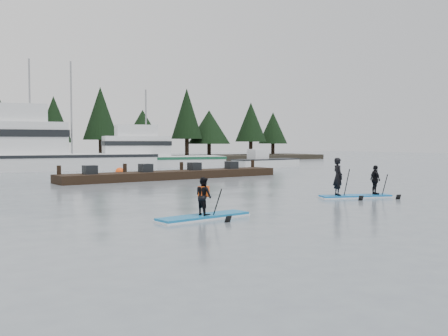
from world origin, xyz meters
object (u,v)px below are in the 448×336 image
floating_dock (174,175)px  paddleboard_solo (204,205)px  paddleboard_duo (355,183)px  fishing_boat_large (35,161)px  fishing_boat_medium (149,162)px

floating_dock → paddleboard_solo: bearing=-116.9°
floating_dock → paddleboard_duo: bearing=-86.7°
fishing_boat_large → paddleboard_duo: size_ratio=6.00×
fishing_boat_large → paddleboard_solo: fishing_boat_large is taller
fishing_boat_medium → paddleboard_solo: (-10.11, -29.13, -0.14)m
fishing_boat_medium → floating_dock: (-3.89, -13.72, -0.30)m
fishing_boat_medium → paddleboard_duo: 27.36m
floating_dock → paddleboard_duo: size_ratio=4.82×
fishing_boat_medium → paddleboard_solo: size_ratio=4.25×
floating_dock → paddleboard_duo: (1.96, -13.58, 0.36)m
fishing_boat_large → paddleboard_solo: size_ratio=5.91×
fishing_boat_medium → paddleboard_solo: 30.84m
paddleboard_solo → fishing_boat_large: bearing=80.5°
fishing_boat_medium → paddleboard_solo: fishing_boat_medium is taller
paddleboard_duo → floating_dock: bearing=116.7°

